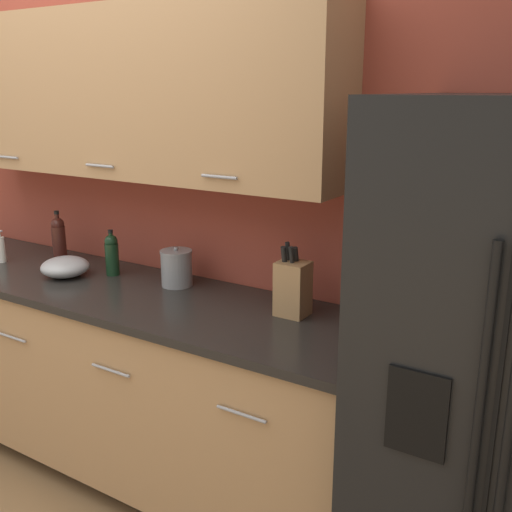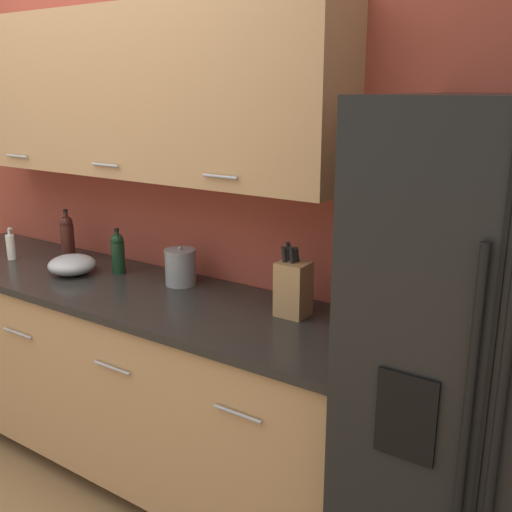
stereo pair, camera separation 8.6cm
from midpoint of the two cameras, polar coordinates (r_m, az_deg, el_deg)
name	(u,v)px [view 2 (the right image)]	position (r m, az deg, el deg)	size (l,w,h in m)	color
wall_back	(128,164)	(3.04, -11.29, 8.58)	(10.00, 0.39, 2.60)	#993D2D
counter_unit	(121,372)	(2.99, -11.88, -10.77)	(2.61, 0.64, 0.92)	black
knife_block	(293,288)	(2.33, 4.62, -3.07)	(0.12, 0.11, 0.29)	#A87A4C
wine_bottle	(67,237)	(3.22, -16.79, 1.76)	(0.07, 0.07, 0.27)	#3D1914
soap_dispenser	(11,246)	(3.34, -21.64, 0.85)	(0.05, 0.04, 0.17)	silver
oil_bottle	(118,252)	(2.93, -12.20, 0.34)	(0.06, 0.06, 0.22)	black
steel_canister	(181,267)	(2.72, -6.30, -1.05)	(0.14, 0.14, 0.18)	gray
mixing_bowl	(72,265)	(2.98, -16.34, -0.81)	(0.22, 0.22, 0.09)	#A3A3A5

